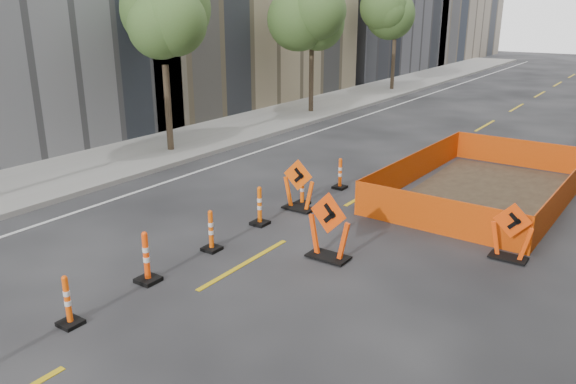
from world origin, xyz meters
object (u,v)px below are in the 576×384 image
Objects in this scene: channelizer_7 at (302,188)px; channelizer_6 at (260,206)px; channelizer_5 at (211,230)px; chevron_sign_center at (329,226)px; channelizer_4 at (146,257)px; chevron_sign_left at (299,185)px; chevron_sign_right at (512,231)px; channelizer_3 at (67,301)px; channelizer_8 at (340,173)px.

channelizer_6 is at bearing -91.58° from channelizer_7.
channelizer_5 is 0.63× the size of chevron_sign_center.
channelizer_4 is at bearing -123.03° from chevron_sign_center.
chevron_sign_center is (2.46, 3.02, 0.23)m from channelizer_4.
chevron_sign_left is 5.58m from chevron_sign_right.
channelizer_6 is (-0.03, 3.80, -0.04)m from channelizer_4.
channelizer_6 is 1.06× the size of channelizer_7.
channelizer_7 is (-0.09, 7.59, 0.00)m from channelizer_3.
chevron_sign_right is (5.58, -0.03, -0.05)m from chevron_sign_left.
channelizer_8 is at bearing 89.67° from channelizer_3.
channelizer_5 is 0.68× the size of chevron_sign_left.
chevron_sign_left reaches higher than channelizer_6.
chevron_sign_right is (5.76, 5.25, 0.12)m from channelizer_4.
channelizer_6 is at bearing -93.02° from channelizer_8.
channelizer_7 is at bearing 138.42° from chevron_sign_center.
chevron_sign_left is (0.01, -2.31, 0.24)m from channelizer_8.
chevron_sign_right reaches higher than channelizer_4.
chevron_sign_right is at bearing 51.70° from channelizer_3.
channelizer_7 is 5.76m from chevron_sign_right.
channelizer_7 is (0.02, 5.70, -0.07)m from channelizer_4.
chevron_sign_right is at bearing 30.29° from channelizer_5.
channelizer_3 is 1.00× the size of channelizer_8.
channelizer_3 is at bearing -142.76° from chevron_sign_right.
chevron_sign_center is (2.29, -4.57, 0.30)m from channelizer_8.
channelizer_4 reaches higher than channelizer_7.
channelizer_4 is 1.07× the size of channelizer_6.
channelizer_7 is (0.05, 1.90, -0.03)m from channelizer_6.
channelizer_3 is at bearing -94.82° from chevron_sign_left.
channelizer_7 is 0.67× the size of chevron_sign_left.
channelizer_4 is 5.70m from channelizer_7.
chevron_sign_right is (5.59, -2.34, 0.19)m from channelizer_8.
channelizer_6 is 0.66× the size of chevron_sign_center.
channelizer_4 is at bearing -90.20° from channelizer_7.
chevron_sign_center is at bearing 24.80° from channelizer_5.
channelizer_6 is at bearing 90.49° from channelizer_4.
chevron_sign_right is (5.74, 3.35, 0.18)m from channelizer_5.
channelizer_5 is 1.90m from channelizer_6.
chevron_sign_center is (2.28, -2.26, 0.06)m from chevron_sign_left.
channelizer_5 is at bearing -88.34° from channelizer_6.
channelizer_8 is at bearing 88.54° from channelizer_5.
chevron_sign_left is 3.21m from chevron_sign_center.
channelizer_8 is at bearing 122.66° from chevron_sign_center.
chevron_sign_left is 1.08× the size of chevron_sign_right.
channelizer_6 is 1.90m from channelizer_7.
channelizer_4 reaches higher than channelizer_5.
channelizer_3 is at bearing -109.39° from chevron_sign_center.
channelizer_4 is 7.60m from channelizer_8.
channelizer_6 is 0.71× the size of chevron_sign_left.
channelizer_4 is 1.90m from channelizer_5.
channelizer_4 reaches higher than channelizer_6.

